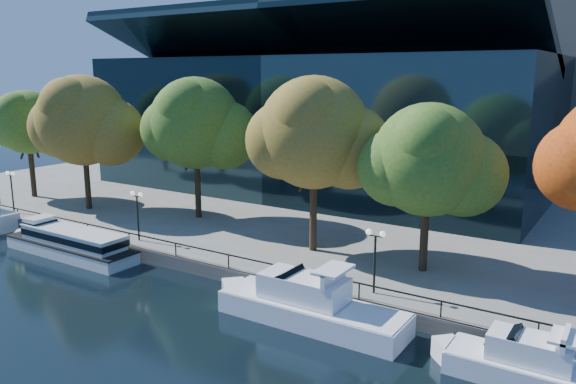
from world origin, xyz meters
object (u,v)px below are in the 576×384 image
Objects in this scene: tree_4 at (430,162)px; lamp_1 at (137,205)px; lamp_0 at (11,182)px; cruiser_far at (529,365)px; lamp_2 at (375,247)px; cruiser_near at (305,303)px; tree_2 at (197,125)px; tree_0 at (28,124)px; tree_3 at (316,135)px; tour_boat at (67,241)px; tree_1 at (83,122)px.

tree_4 is 23.09m from lamp_1.
lamp_1 is at bearing 0.00° from lamp_0.
cruiser_far is 10.95m from lamp_2.
lamp_1 is 1.00× the size of lamp_2.
cruiser_near is 35.81m from lamp_0.
lamp_1 is 20.66m from lamp_2.
cruiser_far is at bearing -21.59° from tree_2.
tree_0 is 0.88× the size of tree_3.
tour_boat is at bearing -153.11° from tree_3.
lamp_1 is (0.82, -8.27, -5.66)m from tree_2.
tree_3 reaches higher than lamp_1.
tour_boat is 1.22× the size of tree_4.
tree_1 is at bearing 44.43° from lamp_0.
tree_1 is 1.00× the size of tree_3.
cruiser_near is 0.97× the size of tree_2.
cruiser_far is 34.64m from tree_2.
tree_2 is at bearing 147.09° from cruiser_near.
tree_0 reaches higher than lamp_1.
tree_2 is at bearing 168.48° from tree_3.
tree_1 is 14.47m from lamp_1.
tree_1 is 1.15× the size of tree_4.
cruiser_far is 14.84m from tree_4.
tree_2 is 14.43m from tree_3.
lamp_0 is 38.08m from lamp_2.
tree_4 reaches higher than cruiser_near.
tree_1 is 34.36m from tree_4.
tree_1 is at bearing 168.10° from cruiser_far.
tour_boat is at bearing -171.88° from lamp_2.
tree_3 reaches higher than tour_boat.
tree_0 is 0.89× the size of tree_2.
lamp_2 is at bearing -36.27° from tree_3.
cruiser_far is 0.70× the size of tree_1.
lamp_0 reaches higher than tour_boat.
lamp_1 is at bearing 172.36° from cruiser_far.
cruiser_far is at bearing -22.77° from lamp_2.
tree_4 is (26.28, 9.10, 7.40)m from tour_boat.
tree_3 is (25.71, 0.45, 0.21)m from tree_1.
tree_2 reaches higher than lamp_0.
tree_4 is (22.77, -2.74, -1.12)m from tree_2.
lamp_0 is at bearing -48.37° from tree_0.
lamp_0 is at bearing -170.06° from tree_3.
lamp_2 is at bearing -7.16° from tree_0.
tree_0 is at bearing -179.81° from tree_4.
tree_3 is (35.53, 0.00, 0.83)m from tree_0.
tour_boat is 21.48m from tree_0.
cruiser_near is at bearing 179.40° from cruiser_far.
tree_3 is 3.27× the size of lamp_0.
tree_3 is (17.66, 8.95, 8.69)m from tour_boat.
tree_4 is 40.02m from lamp_0.
cruiser_far is 21.42m from tree_3.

